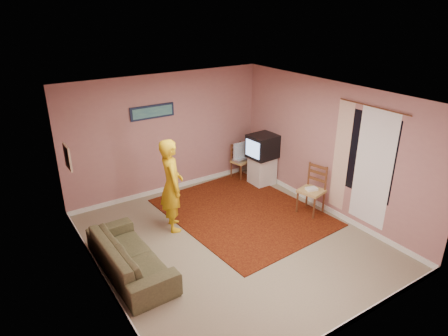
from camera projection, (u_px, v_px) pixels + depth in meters
ground at (232, 241)px, 7.08m from camera, size 5.00×5.00×0.00m
wall_back at (167, 135)px, 8.50m from camera, size 4.50×0.02×2.60m
wall_front at (353, 246)px, 4.65m from camera, size 4.50×0.02×2.60m
wall_left at (96, 210)px, 5.44m from camera, size 0.02×5.00×2.60m
wall_right at (329, 149)px, 7.71m from camera, size 0.02×5.00×2.60m
ceiling at (233, 96)px, 6.07m from camera, size 4.50×5.00×0.02m
baseboard_back at (170, 188)px, 8.98m from camera, size 4.50×0.02×0.10m
baseboard_front at (340, 328)px, 5.14m from camera, size 4.50×0.02×0.10m
baseboard_left at (108, 284)px, 5.93m from camera, size 0.02×5.00×0.10m
baseboard_right at (322, 206)px, 8.19m from camera, size 0.02×5.00×0.10m
window at (368, 155)px, 6.95m from camera, size 0.01×1.10×1.50m
curtain_sheer at (373, 169)px, 6.91m from camera, size 0.01×0.75×2.10m
curtain_floral at (341, 157)px, 7.44m from camera, size 0.01×0.35×2.10m
curtain_rod at (374, 107)px, 6.59m from camera, size 0.02×1.40×0.02m
picture_back at (152, 112)px, 8.11m from camera, size 0.95×0.04×0.28m
picture_left at (68, 157)px, 6.60m from camera, size 0.04×0.38×0.42m
area_rug at (242, 212)px, 8.03m from camera, size 2.79×3.38×0.02m
tv_cabinet at (262, 170)px, 9.20m from camera, size 0.51×0.46×0.65m
crt_tv at (263, 146)px, 8.97m from camera, size 0.66×0.59×0.53m
chair_a at (241, 157)px, 9.45m from camera, size 0.46×0.45×0.46m
dvd_player at (241, 159)px, 9.47m from camera, size 0.39×0.30×0.06m
blue_throw at (241, 151)px, 9.39m from camera, size 0.39×0.05×0.41m
chair_b at (312, 185)px, 7.80m from camera, size 0.52×0.54×0.54m
game_console at (312, 189)px, 7.83m from camera, size 0.24×0.20×0.04m
sofa at (130, 255)px, 6.19m from camera, size 0.82×1.98×0.57m
person at (172, 185)px, 7.18m from camera, size 0.57×0.72×1.75m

